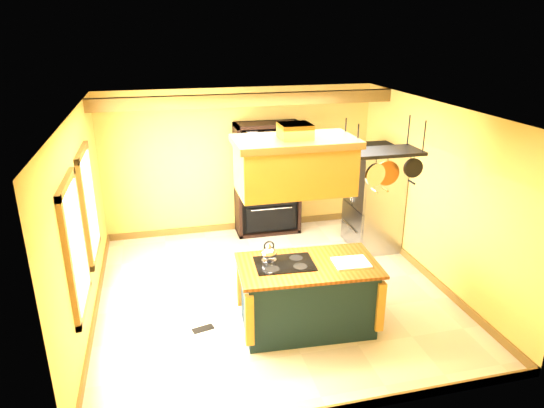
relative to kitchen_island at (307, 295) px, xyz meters
name	(u,v)px	position (x,y,z in m)	size (l,w,h in m)	color
floor	(272,292)	(-0.23, 0.94, -0.47)	(5.00, 5.00, 0.00)	beige
ceiling	(272,110)	(-0.23, 0.94, 2.23)	(5.00, 5.00, 0.00)	white
wall_back	(240,161)	(-0.23, 3.44, 0.88)	(5.00, 0.02, 2.70)	gold
wall_front	(336,301)	(-0.23, -1.56, 0.88)	(5.00, 0.02, 2.70)	gold
wall_left	(82,224)	(-2.73, 0.94, 0.88)	(0.02, 5.00, 2.70)	gold
wall_right	(433,194)	(2.27, 0.94, 0.88)	(0.02, 5.00, 2.70)	gold
ceiling_beam	(247,100)	(-0.23, 2.64, 2.12)	(5.00, 0.15, 0.20)	brown
window_near	(76,246)	(-2.70, 0.14, 0.93)	(0.06, 1.06, 1.56)	brown
window_far	(89,204)	(-2.70, 1.54, 0.93)	(0.06, 1.06, 1.56)	brown
kitchen_island	(307,295)	(0.00, 0.00, 0.00)	(1.82, 1.08, 1.11)	black
range_hood	(294,163)	(-0.20, 0.00, 1.77)	(1.39, 0.79, 0.80)	#BF7D2F
pot_rack	(383,159)	(0.91, 0.00, 1.75)	(0.98, 0.46, 0.85)	black
refrigerator	(373,200)	(1.86, 2.12, 0.39)	(0.77, 0.90, 1.76)	#95989D
hutch	(267,190)	(0.22, 3.21, 0.36)	(1.19, 0.54, 2.10)	black
floor_register	(203,329)	(-1.33, 0.26, -0.46)	(0.28, 0.12, 0.01)	black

